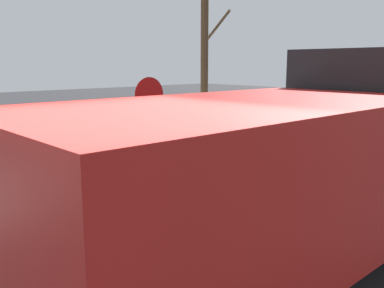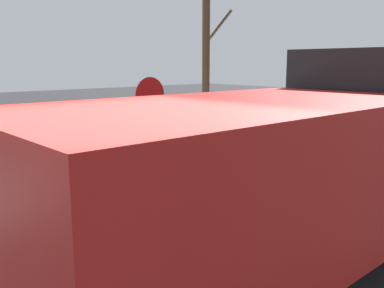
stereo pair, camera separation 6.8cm
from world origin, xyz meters
TOP-DOWN VIEW (x-y plane):
  - stop_sign at (3.56, 4.54)m, footprint 0.76×0.08m
  - dump_truck_red at (2.52, -0.04)m, footprint 7.02×2.85m
  - bare_tree at (6.51, 5.80)m, footprint 0.92×1.10m

SIDE VIEW (x-z plane):
  - dump_truck_red at x=2.52m, z-range 0.11..3.11m
  - stop_sign at x=3.56m, z-range 0.61..2.95m
  - bare_tree at x=6.51m, z-range 0.27..5.84m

